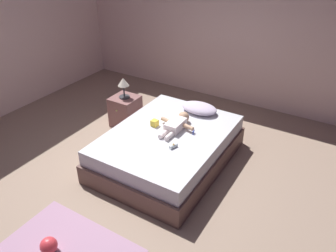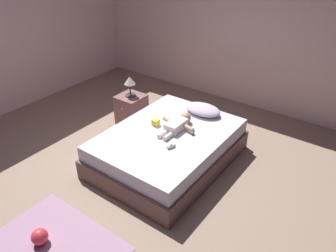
{
  "view_description": "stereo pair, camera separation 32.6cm",
  "coord_description": "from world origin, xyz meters",
  "views": [
    {
      "loc": [
        2.17,
        -2.55,
        2.8
      ],
      "look_at": [
        0.24,
        0.63,
        0.59
      ],
      "focal_mm": 35.0,
      "sensor_mm": 36.0,
      "label": 1
    },
    {
      "loc": [
        2.44,
        -2.37,
        2.8
      ],
      "look_at": [
        0.24,
        0.63,
        0.59
      ],
      "focal_mm": 35.0,
      "sensor_mm": 36.0,
      "label": 2
    }
  ],
  "objects": [
    {
      "name": "nightstand",
      "position": [
        -0.9,
        1.16,
        0.25
      ],
      "size": [
        0.41,
        0.44,
        0.5
      ],
      "color": "#825552",
      "rests_on": "ground_plane"
    },
    {
      "name": "toy_block",
      "position": [
        -0.01,
        0.68,
        0.53
      ],
      "size": [
        0.09,
        0.09,
        0.09
      ],
      "color": "yellow",
      "rests_on": "bed"
    },
    {
      "name": "wall_behind_bed",
      "position": [
        0.0,
        3.0,
        1.41
      ],
      "size": [
        8.0,
        0.12,
        2.81
      ],
      "primitive_type": "cube",
      "color": "beige",
      "rests_on": "ground_plane"
    },
    {
      "name": "baby",
      "position": [
        0.28,
        0.8,
        0.55
      ],
      "size": [
        0.51,
        0.63,
        0.16
      ],
      "color": "white",
      "rests_on": "bed"
    },
    {
      "name": "baby_bottle",
      "position": [
        0.49,
        0.36,
        0.51
      ],
      "size": [
        0.08,
        0.12,
        0.07
      ],
      "color": "white",
      "rests_on": "bed"
    },
    {
      "name": "toothbrush",
      "position": [
        0.53,
        0.82,
        0.49
      ],
      "size": [
        0.06,
        0.13,
        0.02
      ],
      "color": "blue",
      "rests_on": "bed"
    },
    {
      "name": "lamp",
      "position": [
        -0.9,
        1.16,
        0.74
      ],
      "size": [
        0.18,
        0.18,
        0.34
      ],
      "color": "#333338",
      "rests_on": "nightstand"
    },
    {
      "name": "pillow",
      "position": [
        0.34,
        1.36,
        0.55
      ],
      "size": [
        0.54,
        0.35,
        0.13
      ],
      "color": "silver",
      "rests_on": "bed"
    },
    {
      "name": "toy_ball",
      "position": [
        0.01,
        -1.29,
        0.1
      ],
      "size": [
        0.17,
        0.17,
        0.17
      ],
      "primitive_type": "sphere",
      "color": "#E13941",
      "rests_on": "rug"
    },
    {
      "name": "ground_plane",
      "position": [
        0.0,
        0.0,
        0.0
      ],
      "size": [
        8.0,
        8.0,
        0.0
      ],
      "primitive_type": "plane",
      "color": "gray"
    },
    {
      "name": "bed",
      "position": [
        0.24,
        0.63,
        0.24
      ],
      "size": [
        1.48,
        2.0,
        0.49
      ],
      "color": "brown",
      "rests_on": "ground_plane"
    }
  ]
}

